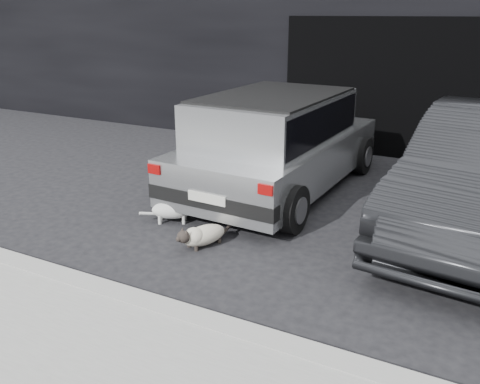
% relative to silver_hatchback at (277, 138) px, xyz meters
% --- Properties ---
extents(ground, '(80.00, 80.00, 0.00)m').
position_rel_silver_hatchback_xyz_m(ground, '(-0.01, -1.15, -0.84)').
color(ground, black).
rests_on(ground, ground).
extents(building_facade, '(34.00, 4.00, 5.00)m').
position_rel_silver_hatchback_xyz_m(building_facade, '(0.99, 4.85, 1.66)').
color(building_facade, black).
rests_on(building_facade, ground).
extents(garage_opening, '(4.00, 0.10, 2.60)m').
position_rel_silver_hatchback_xyz_m(garage_opening, '(0.99, 2.84, 0.46)').
color(garage_opening, black).
rests_on(garage_opening, ground).
extents(curb, '(18.00, 0.25, 0.12)m').
position_rel_silver_hatchback_xyz_m(curb, '(0.99, -3.75, -0.78)').
color(curb, '#979792').
rests_on(curb, ground).
extents(silver_hatchback, '(2.20, 4.23, 1.53)m').
position_rel_silver_hatchback_xyz_m(silver_hatchback, '(0.00, 0.00, 0.00)').
color(silver_hatchback, '#A3A6A8').
rests_on(silver_hatchback, ground).
extents(cat_siamese, '(0.49, 0.84, 0.30)m').
position_rel_silver_hatchback_xyz_m(cat_siamese, '(0.03, -2.31, -0.70)').
color(cat_siamese, beige).
rests_on(cat_siamese, ground).
extents(cat_white, '(0.72, 0.50, 0.38)m').
position_rel_silver_hatchback_xyz_m(cat_white, '(-0.67, -1.83, -0.65)').
color(cat_white, silver).
rests_on(cat_white, ground).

